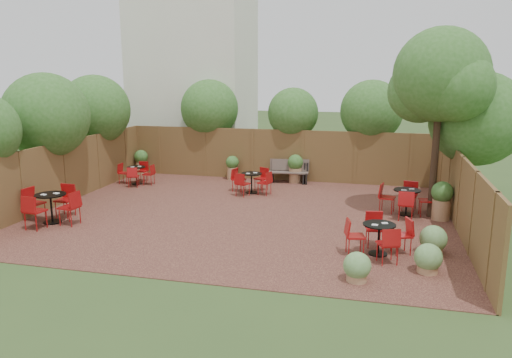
# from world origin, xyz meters

# --- Properties ---
(ground) EXTENTS (80.00, 80.00, 0.00)m
(ground) POSITION_xyz_m (0.00, 0.00, 0.00)
(ground) COLOR #354F23
(ground) RESTS_ON ground
(courtyard_paving) EXTENTS (12.00, 10.00, 0.02)m
(courtyard_paving) POSITION_xyz_m (0.00, 0.00, 0.01)
(courtyard_paving) COLOR #351815
(courtyard_paving) RESTS_ON ground
(fence_back) EXTENTS (12.00, 0.08, 2.00)m
(fence_back) POSITION_xyz_m (0.00, 5.00, 1.00)
(fence_back) COLOR brown
(fence_back) RESTS_ON ground
(fence_left) EXTENTS (0.08, 10.00, 2.00)m
(fence_left) POSITION_xyz_m (-6.00, 0.00, 1.00)
(fence_left) COLOR brown
(fence_left) RESTS_ON ground
(fence_right) EXTENTS (0.08, 10.00, 2.00)m
(fence_right) POSITION_xyz_m (6.00, 0.00, 1.00)
(fence_right) COLOR brown
(fence_right) RESTS_ON ground
(neighbour_building) EXTENTS (5.00, 4.00, 8.00)m
(neighbour_building) POSITION_xyz_m (-4.50, 8.00, 4.00)
(neighbour_building) COLOR silver
(neighbour_building) RESTS_ON ground
(overhang_foliage) EXTENTS (15.89, 10.52, 2.78)m
(overhang_foliage) POSITION_xyz_m (-1.50, 2.65, 2.75)
(overhang_foliage) COLOR #2F5F1F
(overhang_foliage) RESTS_ON ground
(courtyard_tree) EXTENTS (2.77, 2.67, 5.39)m
(courtyard_tree) POSITION_xyz_m (5.39, 1.07, 3.93)
(courtyard_tree) COLOR black
(courtyard_tree) RESTS_ON courtyard_paving
(park_bench_left) EXTENTS (1.48, 0.65, 0.89)m
(park_bench_left) POSITION_xyz_m (0.58, 4.62, 0.48)
(park_bench_left) COLOR brown
(park_bench_left) RESTS_ON courtyard_paving
(park_bench_right) EXTENTS (1.43, 0.51, 0.88)m
(park_bench_right) POSITION_xyz_m (0.49, 4.62, 0.47)
(park_bench_right) COLOR brown
(park_bench_right) RESTS_ON courtyard_paving
(bistro_tables) EXTENTS (11.38, 6.89, 0.96)m
(bistro_tables) POSITION_xyz_m (-0.37, 0.05, 0.46)
(bistro_tables) COLOR black
(bistro_tables) RESTS_ON courtyard_paving
(planters) EXTENTS (11.88, 4.46, 1.11)m
(planters) POSITION_xyz_m (0.30, 3.49, 0.59)
(planters) COLOR #9E734F
(planters) RESTS_ON courtyard_paving
(low_shrubs) EXTENTS (2.24, 2.60, 0.68)m
(low_shrubs) POSITION_xyz_m (4.62, -3.08, 0.33)
(low_shrubs) COLOR #9E734F
(low_shrubs) RESTS_ON courtyard_paving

